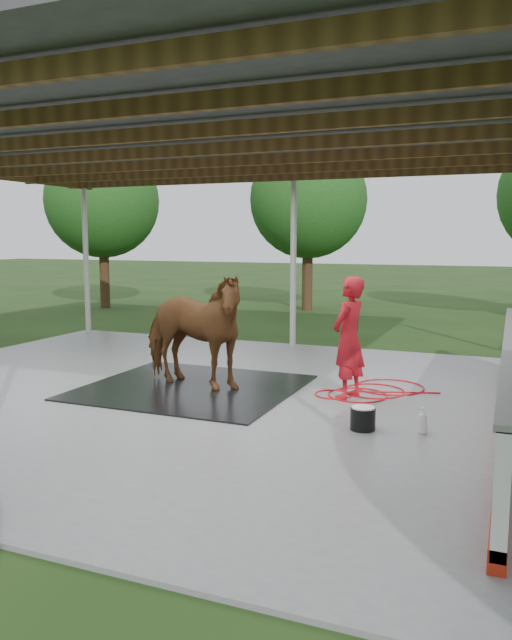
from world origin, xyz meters
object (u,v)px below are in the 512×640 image
at_px(dasher_board, 507,386).
at_px(wash_bucket, 363,418).
at_px(handler, 349,338).
at_px(horse, 191,330).

distance_m(dasher_board, wash_bucket, 1.96).
height_order(dasher_board, wash_bucket, dasher_board).
bearing_deg(handler, dasher_board, 90.71).
height_order(horse, wash_bucket, horse).
relative_size(dasher_board, handler, 4.22).
bearing_deg(handler, wash_bucket, 37.10).
xyz_separation_m(handler, wash_bucket, (0.58, -1.50, -0.79)).
height_order(dasher_board, handler, handler).
relative_size(horse, wash_bucket, 6.87).
bearing_deg(handler, horse, -66.26).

